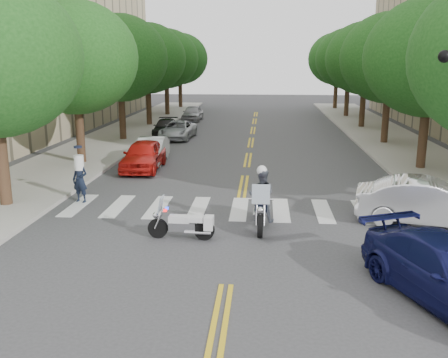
# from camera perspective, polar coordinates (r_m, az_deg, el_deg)

# --- Properties ---
(ground) EXTENTS (140.00, 140.00, 0.00)m
(ground) POSITION_cam_1_polar(r_m,az_deg,el_deg) (12.68, 0.26, -12.02)
(ground) COLOR #38383A
(ground) RESTS_ON ground
(sidewalk_left) EXTENTS (5.00, 60.00, 0.15)m
(sidewalk_left) POSITION_cam_1_polar(r_m,az_deg,el_deg) (35.39, -12.52, 4.41)
(sidewalk_left) COLOR #9E9991
(sidewalk_left) RESTS_ON ground
(sidewalk_right) EXTENTS (5.00, 60.00, 0.15)m
(sidewalk_right) POSITION_cam_1_polar(r_m,az_deg,el_deg) (34.93, 18.91, 3.88)
(sidewalk_right) COLOR #9E9991
(sidewalk_right) RESTS_ON ground
(tree_l_1) EXTENTS (6.40, 6.40, 8.45)m
(tree_l_1) POSITION_cam_1_polar(r_m,az_deg,el_deg) (27.19, -16.66, 13.14)
(tree_l_1) COLOR #382316
(tree_l_1) RESTS_ON ground
(tree_l_2) EXTENTS (6.40, 6.40, 8.45)m
(tree_l_2) POSITION_cam_1_polar(r_m,az_deg,el_deg) (34.78, -11.85, 13.36)
(tree_l_2) COLOR #382316
(tree_l_2) RESTS_ON ground
(tree_l_3) EXTENTS (6.40, 6.40, 8.45)m
(tree_l_3) POSITION_cam_1_polar(r_m,az_deg,el_deg) (42.52, -8.77, 13.46)
(tree_l_3) COLOR #382316
(tree_l_3) RESTS_ON ground
(tree_l_4) EXTENTS (6.40, 6.40, 8.45)m
(tree_l_4) POSITION_cam_1_polar(r_m,az_deg,el_deg) (50.35, -6.65, 13.50)
(tree_l_4) COLOR #382316
(tree_l_4) RESTS_ON ground
(tree_l_5) EXTENTS (6.40, 6.40, 8.45)m
(tree_l_5) POSITION_cam_1_polar(r_m,az_deg,el_deg) (58.22, -5.09, 13.52)
(tree_l_5) COLOR #382316
(tree_l_5) RESTS_ON ground
(tree_r_1) EXTENTS (6.40, 6.40, 8.45)m
(tree_r_1) POSITION_cam_1_polar(r_m,az_deg,el_deg) (26.62, 22.53, 12.69)
(tree_r_1) COLOR #382316
(tree_r_1) RESTS_ON ground
(tree_r_2) EXTENTS (6.40, 6.40, 8.45)m
(tree_r_2) POSITION_cam_1_polar(r_m,az_deg,el_deg) (34.34, 18.45, 12.97)
(tree_r_2) COLOR #382316
(tree_r_2) RESTS_ON ground
(tree_r_3) EXTENTS (6.40, 6.40, 8.45)m
(tree_r_3) POSITION_cam_1_polar(r_m,az_deg,el_deg) (42.17, 15.88, 13.11)
(tree_r_3) COLOR #382316
(tree_r_3) RESTS_ON ground
(tree_r_4) EXTENTS (6.40, 6.40, 8.45)m
(tree_r_4) POSITION_cam_1_polar(r_m,az_deg,el_deg) (50.05, 14.11, 13.20)
(tree_r_4) COLOR #382316
(tree_r_4) RESTS_ON ground
(tree_r_5) EXTENTS (6.40, 6.40, 8.45)m
(tree_r_5) POSITION_cam_1_polar(r_m,az_deg,el_deg) (57.96, 12.82, 13.25)
(tree_r_5) COLOR #382316
(tree_r_5) RESTS_ON ground
(motorcycle_police) EXTENTS (0.88, 2.59, 2.11)m
(motorcycle_police) POSITION_cam_1_polar(r_m,az_deg,el_deg) (16.60, 4.30, -2.37)
(motorcycle_police) COLOR black
(motorcycle_police) RESTS_ON ground
(motorcycle_parked) EXTENTS (2.11, 0.50, 1.36)m
(motorcycle_parked) POSITION_cam_1_polar(r_m,az_deg,el_deg) (15.59, -4.26, -5.20)
(motorcycle_parked) COLOR black
(motorcycle_parked) RESTS_ON ground
(officer_standing) EXTENTS (0.76, 0.62, 1.81)m
(officer_standing) POSITION_cam_1_polar(r_m,az_deg,el_deg) (20.19, -16.13, -0.10)
(officer_standing) COLOR black
(officer_standing) RESTS_ON ground
(convertible) EXTENTS (5.02, 2.69, 1.57)m
(convertible) POSITION_cam_1_polar(r_m,az_deg,el_deg) (18.14, 22.35, -2.49)
(convertible) COLOR silver
(convertible) RESTS_ON ground
(parked_car_a) EXTENTS (1.84, 4.43, 1.50)m
(parked_car_a) POSITION_cam_1_polar(r_m,az_deg,el_deg) (25.59, -9.19, 2.70)
(parked_car_a) COLOR red
(parked_car_a) RESTS_ON ground
(parked_car_b) EXTENTS (1.61, 4.17, 1.36)m
(parked_car_b) POSITION_cam_1_polar(r_m,az_deg,el_deg) (27.29, -8.32, 3.25)
(parked_car_b) COLOR white
(parked_car_b) RESTS_ON ground
(parked_car_c) EXTENTS (2.32, 4.57, 1.24)m
(parked_car_c) POSITION_cam_1_polar(r_m,az_deg,el_deg) (35.53, -5.29, 5.59)
(parked_car_c) COLOR #B4B7BD
(parked_car_c) RESTS_ON ground
(parked_car_d) EXTENTS (2.07, 4.33, 1.22)m
(parked_car_d) POSITION_cam_1_polar(r_m,az_deg,el_deg) (36.94, -6.65, 5.85)
(parked_car_d) COLOR black
(parked_car_d) RESTS_ON ground
(parked_car_e) EXTENTS (1.68, 4.06, 1.38)m
(parked_car_e) POSITION_cam_1_polar(r_m,az_deg,el_deg) (46.13, -3.61, 7.52)
(parked_car_e) COLOR #9F9EA3
(parked_car_e) RESTS_ON ground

